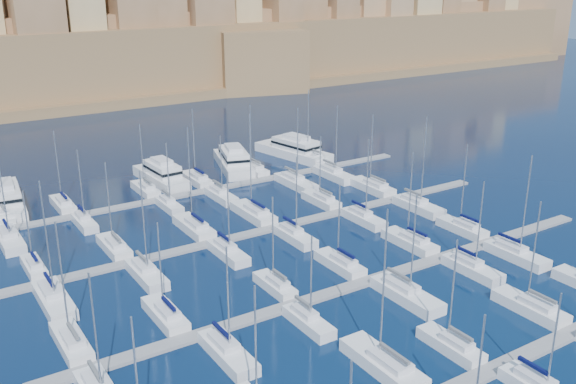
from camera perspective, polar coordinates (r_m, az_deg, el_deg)
ground at (r=92.96m, az=2.21°, el=-5.25°), size 600.00×600.00×0.00m
pontoon_near at (r=71.22m, az=18.54°, el=-14.40°), size 84.00×2.00×0.40m
pontoon_mid_near at (r=84.31m, az=6.92°, el=-7.93°), size 84.00×2.00×0.40m
pontoon_mid_far at (r=100.55m, az=-1.04°, el=-3.17°), size 84.00×2.00×0.40m
pontoon_far at (r=118.66m, az=-6.63°, el=0.25°), size 84.00×2.00×0.40m
sailboat_2 at (r=67.63m, az=8.50°, el=-14.88°), size 3.15×10.50×17.60m
sailboat_3 at (r=71.99m, az=14.31°, el=-13.06°), size 2.41×8.03×13.01m
sailboat_4 at (r=81.95m, az=20.78°, el=-9.56°), size 2.81×9.37×14.16m
sailboat_12 at (r=74.07m, az=-18.69°, el=-12.52°), size 2.64×8.78×14.75m
sailboat_13 at (r=76.62m, az=-10.83°, el=-10.67°), size 2.62×8.74×12.30m
sailboat_14 at (r=81.74m, az=-1.14°, el=-8.29°), size 2.25×7.50×12.72m
sailboat_15 at (r=87.63m, az=4.66°, el=-6.37°), size 2.61×8.71×12.16m
sailboat_16 at (r=95.75m, az=10.80°, el=-4.35°), size 2.85×9.51×14.49m
sailboat_17 at (r=102.56m, az=15.25°, el=-3.09°), size 2.60×8.67×14.22m
sailboat_19 at (r=69.03m, az=-5.40°, el=-14.00°), size 2.74×9.13×13.28m
sailboat_20 at (r=74.16m, az=1.80°, el=-11.39°), size 2.32×7.74×11.66m
sailboat_21 at (r=80.87m, az=10.45°, el=-8.93°), size 3.13×10.42×14.25m
sailboat_22 at (r=89.51m, az=16.02°, el=-6.52°), size 2.68×8.94×13.37m
sailboat_23 at (r=95.51m, az=19.59°, el=-5.23°), size 2.86×9.53×15.59m
sailboat_24 at (r=92.90m, az=-21.64°, el=-6.22°), size 2.22×7.40×11.69m
sailboat_25 at (r=95.77m, az=-15.19°, el=-4.71°), size 2.65×8.83×13.47m
sailboat_26 at (r=100.29m, az=-8.34°, el=-3.09°), size 3.00×10.00×16.70m
sailboat_27 at (r=104.95m, az=-3.09°, el=-1.87°), size 3.15×10.50×17.45m
sailboat_28 at (r=110.81m, az=2.99°, el=-0.74°), size 2.59×8.63×12.28m
sailboat_29 at (r=118.36m, az=7.50°, el=0.45°), size 3.05×10.16×14.46m
sailboat_30 at (r=83.36m, az=-20.10°, el=-8.95°), size 3.12×10.39×16.29m
sailboat_31 at (r=86.54m, az=-12.48°, el=-7.11°), size 2.79×9.30×15.38m
sailboat_32 at (r=91.12m, az=-5.37°, el=-5.35°), size 2.59×8.64×12.69m
sailboat_33 at (r=96.15m, az=0.56°, el=-3.90°), size 2.65×8.83×13.40m
sailboat_34 at (r=103.51m, az=6.72°, el=-2.31°), size 2.64×8.78×14.16m
sailboat_35 at (r=110.21m, az=11.47°, el=-1.20°), size 3.00×9.99×16.44m
sailboat_36 at (r=113.83m, az=-24.07°, el=-1.90°), size 2.67×8.90×13.54m
sailboat_37 at (r=115.21m, az=-19.36°, el=-1.05°), size 2.58×8.59×13.72m
sailboat_38 at (r=119.04m, az=-12.55°, el=0.24°), size 2.61×8.68×12.98m
sailboat_39 at (r=122.95m, az=-8.11°, el=1.13°), size 2.79×9.29×14.48m
sailboat_40 at (r=128.10m, az=-3.16°, el=2.04°), size 2.73×9.11×13.93m
sailboat_41 at (r=135.67m, az=1.93°, el=3.05°), size 3.03×10.09×15.42m
sailboat_42 at (r=103.30m, az=-23.52°, el=-3.88°), size 2.98×9.93×16.35m
sailboat_43 at (r=106.24m, az=-17.66°, el=-2.56°), size 2.32×7.75×12.95m
sailboat_44 at (r=110.39m, az=-10.53°, el=-1.14°), size 2.28×7.60×11.95m
sailboat_45 at (r=113.61m, az=-5.98°, el=-0.31°), size 2.59×8.63×12.03m
sailboat_46 at (r=119.93m, az=0.67°, el=0.87°), size 3.19×10.62×15.32m
sailboat_47 at (r=124.95m, az=4.09°, el=1.58°), size 3.11×10.37×14.73m
motor_yacht_a at (r=118.42m, az=-23.87°, el=-0.58°), size 7.40×18.95×5.25m
motor_yacht_b at (r=123.69m, az=-11.19°, el=1.54°), size 5.56×15.95×5.25m
motor_yacht_c at (r=130.81m, az=-4.86°, el=2.81°), size 10.24×18.43×5.25m
motor_yacht_d at (r=138.65m, az=0.56°, el=3.83°), size 9.21×19.56×5.25m
fortified_city at (r=230.90m, az=-20.87°, el=12.07°), size 460.00×108.95×59.52m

